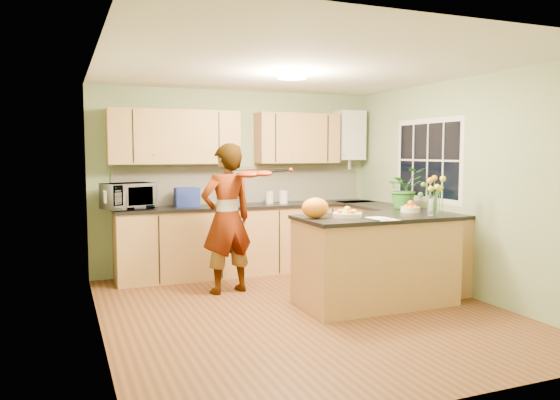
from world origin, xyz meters
name	(u,v)px	position (x,y,z in m)	size (l,w,h in m)	color
floor	(303,311)	(0.00, 0.00, 0.00)	(4.50, 4.50, 0.00)	#533217
ceiling	(304,67)	(0.00, 0.00, 2.50)	(4.00, 4.50, 0.02)	silver
wall_back	(237,181)	(0.00, 2.25, 1.25)	(4.00, 0.02, 2.50)	gray
wall_front	(449,215)	(0.00, -2.25, 1.25)	(4.00, 0.02, 2.50)	gray
wall_left	(98,198)	(-2.00, 0.00, 1.25)	(0.02, 4.50, 2.50)	gray
wall_right	(460,187)	(2.00, 0.00, 1.25)	(0.02, 4.50, 2.50)	gray
back_counter	(251,238)	(0.10, 1.95, 0.47)	(3.64, 0.62, 0.94)	#A66D42
right_counter	(395,244)	(1.70, 0.85, 0.47)	(0.62, 2.24, 0.94)	#A66D42
splashback	(244,184)	(0.10, 2.23, 1.20)	(3.60, 0.02, 0.52)	white
upper_cabinets	(228,138)	(-0.18, 2.08, 1.85)	(3.20, 0.34, 0.70)	#A66D42
boiler	(349,136)	(1.70, 2.09, 1.90)	(0.40, 0.30, 0.86)	silver
window_right	(428,160)	(1.99, 0.60, 1.55)	(0.01, 1.30, 1.05)	silver
light_switch	(105,197)	(-1.99, -0.60, 1.30)	(0.02, 0.09, 0.09)	silver
ceiling_lamp	(292,75)	(0.00, 0.30, 2.46)	(0.30, 0.30, 0.07)	#FFEABF
peninsula_island	(375,260)	(0.84, -0.05, 0.49)	(1.69, 0.87, 0.97)	#A66D42
fruit_dish	(347,213)	(0.49, -0.05, 1.01)	(0.31, 0.31, 0.11)	beige
orange_bowl	(410,208)	(1.39, 0.10, 1.02)	(0.22, 0.22, 0.13)	beige
flower_vase	(433,186)	(1.44, -0.23, 1.29)	(0.26, 0.26, 0.48)	silver
orange_bag	(315,208)	(0.14, 0.00, 1.08)	(0.28, 0.24, 0.21)	orange
papers	(383,219)	(0.74, -0.35, 0.97)	(0.21, 0.29, 0.01)	white
violinist	(227,219)	(-0.51, 1.03, 0.88)	(0.64, 0.42, 1.75)	tan
violin	(249,174)	(-0.31, 0.81, 1.40)	(0.66, 0.27, 0.13)	#520B05
microwave	(128,196)	(-1.52, 1.93, 1.10)	(0.59, 0.40, 0.33)	silver
blue_box	(187,197)	(-0.77, 1.99, 1.06)	(0.31, 0.23, 0.25)	navy
kettle	(239,195)	(-0.06, 1.97, 1.07)	(0.17, 0.17, 0.33)	#BCBDC1
jar_cream	(270,197)	(0.39, 1.98, 1.03)	(0.11, 0.11, 0.17)	beige
jar_white	(283,197)	(0.56, 1.90, 1.03)	(0.12, 0.12, 0.18)	silver
potted_plant	(404,188)	(1.70, 0.68, 1.20)	(0.47, 0.40, 0.52)	#347C29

